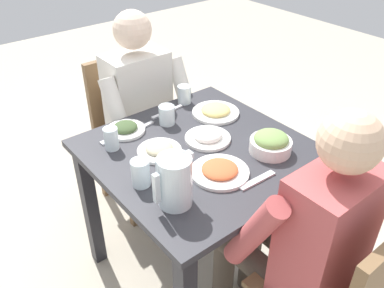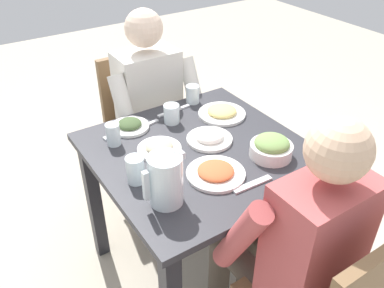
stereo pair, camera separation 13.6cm
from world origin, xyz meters
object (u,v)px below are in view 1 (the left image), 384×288
diner_far (301,233)px  water_pitcher (175,181)px  plate_beans (159,149)px  plate_fries (216,111)px  water_glass_near_left (184,94)px  water_glass_far_left (111,139)px  diner_near (148,116)px  plate_dolmas (125,129)px  plate_yoghurt (208,136)px  plate_rice_curry (220,171)px  water_glass_far_right (141,173)px  water_glass_near_right (165,169)px  chair_near (130,124)px  dining_table (200,174)px  water_glass_by_pitcher (167,115)px  salad_bowl (271,143)px

diner_far → water_pitcher: size_ratio=6.17×
plate_beans → plate_fries: bearing=-166.2°
water_glass_near_left → diner_far: bearing=79.4°
plate_beans → water_glass_far_left: 0.21m
diner_near → plate_dolmas: size_ratio=6.70×
plate_yoghurt → water_glass_far_left: size_ratio=2.04×
diner_near → water_pitcher: diner_near is taller
plate_beans → water_glass_far_left: size_ratio=1.90×
plate_fries → plate_rice_curry: size_ratio=0.99×
plate_beans → water_glass_far_right: bearing=37.0°
plate_rice_curry → plate_fries: bearing=-129.5°
water_glass_near_right → water_glass_far_right: water_glass_far_right is taller
chair_near → water_glass_near_left: (-0.13, 0.35, 0.29)m
plate_beans → water_glass_far_left: bearing=-47.1°
diner_far → plate_rice_curry: diner_far is taller
plate_dolmas → plate_yoghurt: plate_yoghurt is taller
water_pitcher → water_glass_far_right: water_pitcher is taller
plate_rice_curry → dining_table: bearing=-105.3°
chair_near → water_pitcher: size_ratio=4.62×
water_pitcher → plate_yoghurt: bearing=-146.1°
water_glass_near_right → diner_far: bearing=120.1°
plate_yoghurt → water_glass_by_pitcher: size_ratio=2.24×
diner_near → plate_beans: size_ratio=6.35×
water_pitcher → water_glass_near_left: water_pitcher is taller
diner_far → plate_dolmas: 0.87m
water_glass_near_right → water_glass_near_left: size_ratio=0.95×
salad_bowl → plate_beans: bearing=-37.8°
plate_beans → water_glass_by_pitcher: 0.24m
plate_dolmas → plate_fries: size_ratio=0.78×
water_glass_far_right → water_glass_near_right: bearing=164.6°
water_glass_near_left → plate_rice_curry: bearing=65.3°
dining_table → water_pitcher: 0.41m
diner_far → water_pitcher: 0.49m
salad_bowl → water_glass_near_left: same height
salad_bowl → dining_table: bearing=-41.8°
chair_near → diner_near: bearing=90.0°
plate_beans → plate_rice_curry: 0.28m
water_glass_near_right → water_glass_far_left: size_ratio=0.88×
water_pitcher → plate_dolmas: bearing=-101.9°
chair_near → water_glass_far_right: bearing=62.7°
plate_dolmas → plate_rice_curry: plate_dolmas is taller
plate_dolmas → water_glass_near_left: bearing=-171.8°
diner_near → diner_far: (0.04, 1.04, 0.00)m
plate_dolmas → water_glass_near_right: 0.39m
water_glass_near_left → plate_fries: bearing=103.9°
dining_table → plate_dolmas: size_ratio=4.90×
diner_far → salad_bowl: bearing=-118.8°
chair_near → diner_far: bearing=88.2°
water_glass_by_pitcher → water_glass_far_left: (0.30, 0.02, 0.00)m
plate_dolmas → water_glass_by_pitcher: bearing=162.7°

